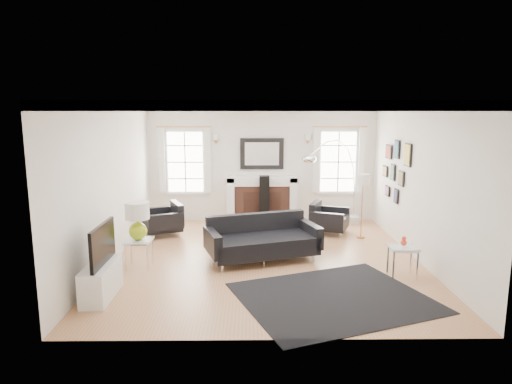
{
  "coord_description": "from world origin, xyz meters",
  "views": [
    {
      "loc": [
        -0.28,
        -8.02,
        2.7
      ],
      "look_at": [
        -0.17,
        0.3,
        1.19
      ],
      "focal_mm": 32.0,
      "sensor_mm": 36.0,
      "label": 1
    }
  ],
  "objects_px": {
    "armchair_left": "(165,220)",
    "coffee_table": "(241,239)",
    "arc_floor_lamp": "(333,180)",
    "gourd_lamp": "(138,218)",
    "fireplace": "(262,200)",
    "armchair_right": "(327,219)",
    "sofa": "(261,240)"
  },
  "relations": [
    {
      "from": "sofa",
      "to": "armchair_left",
      "type": "distance_m",
      "value": 2.66
    },
    {
      "from": "sofa",
      "to": "gourd_lamp",
      "type": "distance_m",
      "value": 2.23
    },
    {
      "from": "armchair_left",
      "to": "fireplace",
      "type": "bearing_deg",
      "value": 27.77
    },
    {
      "from": "sofa",
      "to": "armchair_left",
      "type": "relative_size",
      "value": 2.02
    },
    {
      "from": "armchair_right",
      "to": "arc_floor_lamp",
      "type": "xyz_separation_m",
      "value": [
        0.17,
        0.37,
        0.82
      ]
    },
    {
      "from": "sofa",
      "to": "fireplace",
      "type": "bearing_deg",
      "value": 88.39
    },
    {
      "from": "armchair_left",
      "to": "armchair_right",
      "type": "bearing_deg",
      "value": 1.43
    },
    {
      "from": "fireplace",
      "to": "coffee_table",
      "type": "xyz_separation_m",
      "value": [
        -0.45,
        -2.76,
        -0.18
      ]
    },
    {
      "from": "coffee_table",
      "to": "gourd_lamp",
      "type": "xyz_separation_m",
      "value": [
        -1.75,
        -0.48,
        0.51
      ]
    },
    {
      "from": "fireplace",
      "to": "coffee_table",
      "type": "relative_size",
      "value": 1.91
    },
    {
      "from": "fireplace",
      "to": "gourd_lamp",
      "type": "xyz_separation_m",
      "value": [
        -2.2,
        -3.24,
        0.33
      ]
    },
    {
      "from": "armchair_left",
      "to": "coffee_table",
      "type": "height_order",
      "value": "armchair_left"
    },
    {
      "from": "gourd_lamp",
      "to": "arc_floor_lamp",
      "type": "xyz_separation_m",
      "value": [
        3.79,
        2.58,
        0.26
      ]
    },
    {
      "from": "sofa",
      "to": "armchair_left",
      "type": "xyz_separation_m",
      "value": [
        -2.07,
        1.67,
        -0.03
      ]
    },
    {
      "from": "sofa",
      "to": "arc_floor_lamp",
      "type": "height_order",
      "value": "arc_floor_lamp"
    },
    {
      "from": "armchair_left",
      "to": "armchair_right",
      "type": "xyz_separation_m",
      "value": [
        3.56,
        0.09,
        -0.0
      ]
    },
    {
      "from": "fireplace",
      "to": "gourd_lamp",
      "type": "distance_m",
      "value": 3.93
    },
    {
      "from": "arc_floor_lamp",
      "to": "gourd_lamp",
      "type": "bearing_deg",
      "value": -145.76
    },
    {
      "from": "armchair_left",
      "to": "coffee_table",
      "type": "xyz_separation_m",
      "value": [
        1.7,
        -1.63,
        0.04
      ]
    },
    {
      "from": "armchair_left",
      "to": "gourd_lamp",
      "type": "relative_size",
      "value": 1.65
    },
    {
      "from": "fireplace",
      "to": "armchair_right",
      "type": "xyz_separation_m",
      "value": [
        1.42,
        -1.04,
        -0.23
      ]
    },
    {
      "from": "armchair_left",
      "to": "coffee_table",
      "type": "relative_size",
      "value": 1.21
    },
    {
      "from": "fireplace",
      "to": "gourd_lamp",
      "type": "bearing_deg",
      "value": -124.14
    },
    {
      "from": "armchair_left",
      "to": "sofa",
      "type": "bearing_deg",
      "value": -39.0
    },
    {
      "from": "sofa",
      "to": "gourd_lamp",
      "type": "height_order",
      "value": "gourd_lamp"
    },
    {
      "from": "fireplace",
      "to": "armchair_right",
      "type": "relative_size",
      "value": 1.62
    },
    {
      "from": "fireplace",
      "to": "armchair_right",
      "type": "distance_m",
      "value": 1.77
    },
    {
      "from": "armchair_right",
      "to": "coffee_table",
      "type": "height_order",
      "value": "armchair_right"
    },
    {
      "from": "armchair_left",
      "to": "gourd_lamp",
      "type": "height_order",
      "value": "gourd_lamp"
    },
    {
      "from": "fireplace",
      "to": "armchair_left",
      "type": "relative_size",
      "value": 1.58
    },
    {
      "from": "sofa",
      "to": "gourd_lamp",
      "type": "relative_size",
      "value": 3.33
    },
    {
      "from": "armchair_left",
      "to": "gourd_lamp",
      "type": "bearing_deg",
      "value": -91.45
    }
  ]
}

